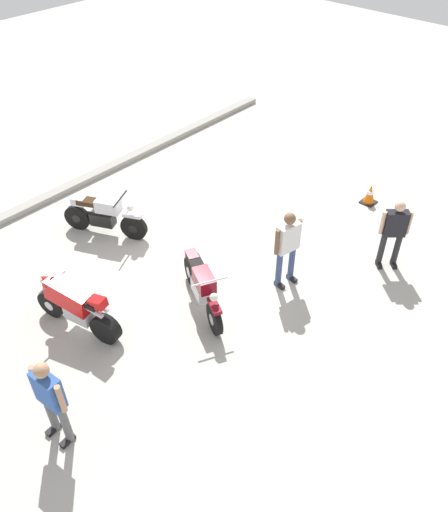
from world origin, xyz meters
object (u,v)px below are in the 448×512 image
at_px(person_in_black_shirt, 394,230).
at_px(person_in_blue_shirt, 50,397).
at_px(motorcycle_maroon_cruiser, 202,286).
at_px(traffic_cone, 370,194).
at_px(person_in_white_shirt, 287,244).
at_px(motorcycle_silver_cruiser, 104,215).
at_px(motorcycle_red_sportbike, 75,305).

bearing_deg(person_in_black_shirt, person_in_blue_shirt, -55.82).
bearing_deg(person_in_blue_shirt, motorcycle_maroon_cruiser, 179.82).
bearing_deg(traffic_cone, person_in_white_shirt, -177.17).
bearing_deg(person_in_black_shirt, traffic_cone, 176.83).
bearing_deg(person_in_blue_shirt, traffic_cone, 172.59).
height_order(person_in_white_shirt, traffic_cone, person_in_white_shirt).
bearing_deg(motorcycle_silver_cruiser, motorcycle_red_sportbike, -74.26).
distance_m(motorcycle_maroon_cruiser, person_in_blue_shirt, 3.65).
distance_m(person_in_blue_shirt, person_in_black_shirt, 7.46).
bearing_deg(motorcycle_red_sportbike, person_in_black_shirt, -134.45).
height_order(person_in_blue_shirt, person_in_white_shirt, person_in_white_shirt).
relative_size(person_in_blue_shirt, person_in_black_shirt, 1.05).
height_order(motorcycle_red_sportbike, motorcycle_silver_cruiser, motorcycle_red_sportbike).
bearing_deg(motorcycle_silver_cruiser, person_in_white_shirt, -6.88).
relative_size(motorcycle_maroon_cruiser, motorcycle_silver_cruiser, 0.99).
height_order(motorcycle_maroon_cruiser, person_in_black_shirt, person_in_black_shirt).
bearing_deg(person_in_blue_shirt, person_in_black_shirt, 160.40).
xyz_separation_m(motorcycle_red_sportbike, person_in_black_shirt, (5.67, -3.50, 0.35)).
height_order(motorcycle_maroon_cruiser, traffic_cone, motorcycle_maroon_cruiser).
distance_m(person_in_blue_shirt, traffic_cone, 9.17).
distance_m(motorcycle_silver_cruiser, person_in_black_shirt, 6.51).
xyz_separation_m(person_in_blue_shirt, traffic_cone, (9.14, -0.26, -0.74)).
height_order(motorcycle_red_sportbike, person_in_blue_shirt, person_in_blue_shirt).
bearing_deg(person_in_black_shirt, motorcycle_silver_cruiser, -99.96).
height_order(person_in_black_shirt, person_in_white_shirt, person_in_white_shirt).
bearing_deg(motorcycle_maroon_cruiser, person_in_white_shirt, 91.67).
distance_m(motorcycle_maroon_cruiser, person_in_white_shirt, 1.92).
xyz_separation_m(person_in_blue_shirt, person_in_white_shirt, (5.27, -0.45, 0.02)).
xyz_separation_m(motorcycle_maroon_cruiser, person_in_blue_shirt, (-3.60, -0.35, 0.48)).
distance_m(motorcycle_maroon_cruiser, traffic_cone, 5.58).
xyz_separation_m(motorcycle_red_sportbike, motorcycle_silver_cruiser, (2.22, 2.00, -0.07)).
bearing_deg(motorcycle_silver_cruiser, person_in_blue_shirt, -71.88).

